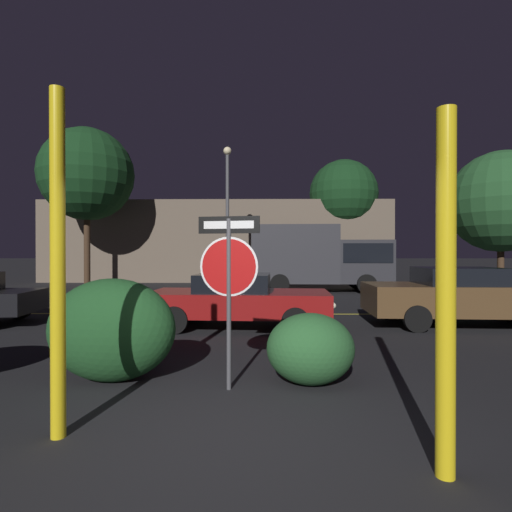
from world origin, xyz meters
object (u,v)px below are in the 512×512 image
tree_0 (501,202)px  passing_car_2 (238,299)px  yellow_pole_right (446,293)px  tree_2 (343,194)px  stop_sign (229,268)px  yellow_pole_left (58,263)px  passing_car_3 (464,296)px  street_lamp (227,205)px  delivery_truck (320,256)px  hedge_bush_1 (112,330)px  hedge_bush_2 (310,348)px  tree_1 (87,175)px

tree_0 → passing_car_2: bearing=-139.5°
yellow_pole_right → tree_2: bearing=80.3°
stop_sign → passing_car_2: size_ratio=0.51×
yellow_pole_left → stop_sign: bearing=41.7°
passing_car_2 → yellow_pole_right: bearing=20.8°
passing_car_3 → tree_2: bearing=-178.2°
passing_car_3 → tree_0: (7.23, 10.62, 3.62)m
yellow_pole_left → passing_car_3: yellow_pole_left is taller
street_lamp → tree_0: tree_0 is taller
delivery_truck → tree_0: (9.40, 1.83, 2.75)m
street_lamp → yellow_pole_left: bearing=-91.5°
street_lamp → tree_2: size_ratio=0.90×
stop_sign → hedge_bush_1: 1.87m
stop_sign → street_lamp: bearing=105.0°
stop_sign → passing_car_3: 7.07m
yellow_pole_left → hedge_bush_1: yellow_pole_left is taller
stop_sign → hedge_bush_2: bearing=22.3°
yellow_pole_right → tree_2: 22.19m
passing_car_3 → yellow_pole_left: bearing=-46.6°
yellow_pole_left → tree_1: bearing=112.8°
tree_0 → tree_2: bearing=148.2°
yellow_pole_left → passing_car_3: size_ratio=0.69×
passing_car_3 → tree_1: (-14.03, 11.13, 5.14)m
hedge_bush_2 → passing_car_2: bearing=106.4°
tree_0 → tree_2: (-7.04, 4.36, 1.04)m
yellow_pole_left → passing_car_2: size_ratio=0.75×
hedge_bush_2 → tree_0: size_ratio=0.17×
passing_car_3 → tree_0: 13.35m
tree_0 → tree_1: (-21.26, 0.51, 1.52)m
tree_0 → tree_2: size_ratio=0.92×
passing_car_3 → delivery_truck: delivery_truck is taller
yellow_pole_right → tree_1: bearing=120.8°
street_lamp → hedge_bush_1: bearing=-92.1°
yellow_pole_right → hedge_bush_2: yellow_pole_right is taller
passing_car_3 → street_lamp: street_lamp is taller
passing_car_3 → tree_0: tree_0 is taller
yellow_pole_left → delivery_truck: (4.68, 14.70, -0.06)m
stop_sign → tree_0: 19.90m
stop_sign → passing_car_3: (5.33, 4.56, -0.84)m
passing_car_3 → tree_2: 15.69m
yellow_pole_right → street_lamp: (-3.00, 15.50, 2.55)m
hedge_bush_2 → passing_car_3: bearing=45.5°
passing_car_3 → tree_1: bearing=-125.9°
yellow_pole_left → tree_0: tree_0 is taller
stop_sign → yellow_pole_right: (1.86, -1.99, -0.12)m
stop_sign → hedge_bush_1: stop_sign is taller
passing_car_2 → yellow_pole_left: bearing=-10.4°
street_lamp → tree_1: (-7.56, 2.18, 1.87)m
passing_car_2 → tree_2: bearing=162.9°
yellow_pole_left → street_lamp: (0.38, 14.87, 2.34)m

